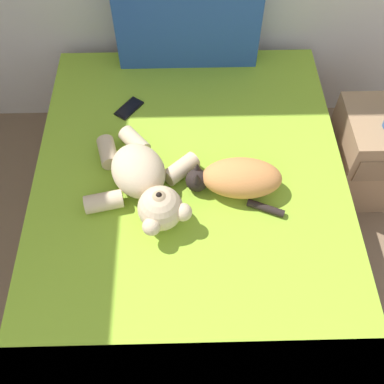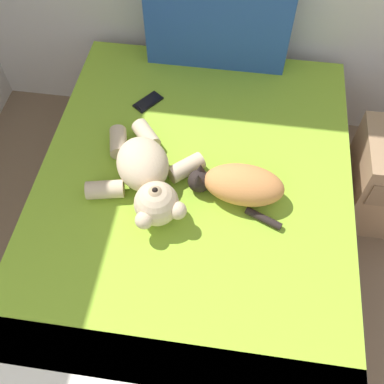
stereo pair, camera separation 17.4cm
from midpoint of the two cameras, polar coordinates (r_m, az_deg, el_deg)
bed at (r=2.16m, az=-2.50°, el=-4.08°), size 1.45×1.94×0.56m
patterned_cushion at (r=2.38m, az=-2.79°, el=21.22°), size 0.73×0.15×0.49m
cat at (r=1.87m, az=3.23°, el=1.57°), size 0.42×0.27×0.15m
teddy_bear at (r=1.86m, az=-8.80°, el=1.09°), size 0.50×0.61×0.20m
cell_phone at (r=2.27m, az=-10.34°, el=10.45°), size 0.15×0.16×0.01m
nightstand at (r=2.57m, az=20.66°, el=4.41°), size 0.43×0.43×0.55m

